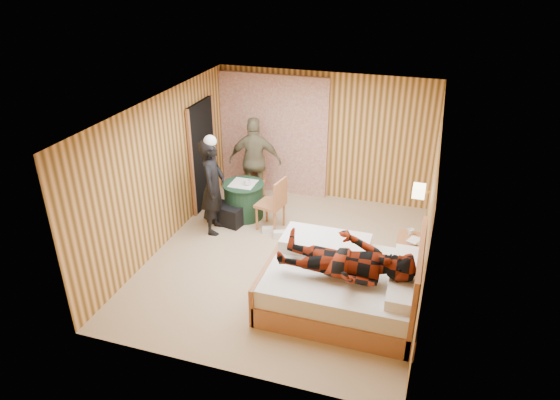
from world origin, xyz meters
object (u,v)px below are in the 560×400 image
(round_table, at_px, (244,200))
(chair_far, at_px, (254,177))
(nightstand, at_px, (408,252))
(duffel_bag, at_px, (226,214))
(man_at_table, at_px, (255,161))
(wall_lamp, at_px, (419,191))
(chair_near, at_px, (275,201))
(woman_standing, at_px, (213,187))
(bed, at_px, (345,284))
(man_on_bed, at_px, (347,252))

(round_table, distance_m, chair_far, 0.64)
(round_table, height_order, chair_far, chair_far)
(nightstand, relative_size, duffel_bag, 0.81)
(man_at_table, bearing_deg, duffel_bag, 67.28)
(wall_lamp, height_order, chair_far, wall_lamp)
(wall_lamp, relative_size, duffel_bag, 0.41)
(nightstand, bearing_deg, chair_near, 168.54)
(nightstand, distance_m, woman_standing, 3.40)
(bed, xyz_separation_m, man_at_table, (-2.28, 2.64, 0.53))
(wall_lamp, xyz_separation_m, man_at_table, (-3.09, 1.36, -0.44))
(wall_lamp, relative_size, man_at_table, 0.15)
(wall_lamp, bearing_deg, woman_standing, 178.67)
(wall_lamp, xyz_separation_m, duffel_bag, (-3.30, 0.37, -1.12))
(round_table, bearing_deg, chair_near, -21.94)
(chair_far, bearing_deg, wall_lamp, -36.75)
(bed, distance_m, chair_far, 3.49)
(chair_far, xyz_separation_m, duffel_bag, (-0.19, -0.96, -0.36))
(man_on_bed, bearing_deg, round_table, 136.03)
(chair_near, xyz_separation_m, duffel_bag, (-0.91, -0.06, -0.38))
(man_on_bed, bearing_deg, chair_far, 129.35)
(round_table, relative_size, man_on_bed, 0.43)
(woman_standing, relative_size, man_at_table, 0.99)
(woman_standing, bearing_deg, chair_far, -20.63)
(man_at_table, bearing_deg, chair_far, 44.07)
(chair_near, relative_size, duffel_bag, 1.52)
(round_table, height_order, chair_near, chair_near)
(woman_standing, bearing_deg, bed, -125.88)
(chair_far, distance_m, man_on_bed, 3.71)
(wall_lamp, height_order, nightstand, wall_lamp)
(nightstand, xyz_separation_m, man_on_bed, (-0.73, -1.48, 0.75))
(chair_near, distance_m, duffel_bag, 0.99)
(duffel_bag, bearing_deg, chair_far, 90.80)
(round_table, bearing_deg, nightstand, -13.95)
(round_table, relative_size, man_at_table, 0.44)
(man_at_table, xyz_separation_m, man_on_bed, (2.31, -2.87, 0.14))
(bed, bearing_deg, chair_near, 132.70)
(nightstand, xyz_separation_m, round_table, (-3.04, 0.76, 0.08))
(nightstand, xyz_separation_m, woman_standing, (-3.34, 0.12, 0.59))
(woman_standing, bearing_deg, wall_lamp, -99.39)
(bed, xyz_separation_m, duffel_bag, (-2.49, 1.66, -0.15))
(chair_far, bearing_deg, man_at_table, 41.16)
(round_table, xyz_separation_m, chair_near, (0.69, -0.28, 0.22))
(chair_near, relative_size, man_at_table, 0.57)
(nightstand, relative_size, chair_far, 0.56)
(man_on_bed, bearing_deg, woman_standing, 148.64)
(chair_near, distance_m, man_on_bed, 2.57)
(woman_standing, height_order, man_on_bed, man_on_bed)
(bed, xyz_separation_m, nightstand, (0.76, 1.25, -0.07))
(round_table, bearing_deg, duffel_bag, -121.51)
(man_on_bed, bearing_deg, bed, 97.45)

